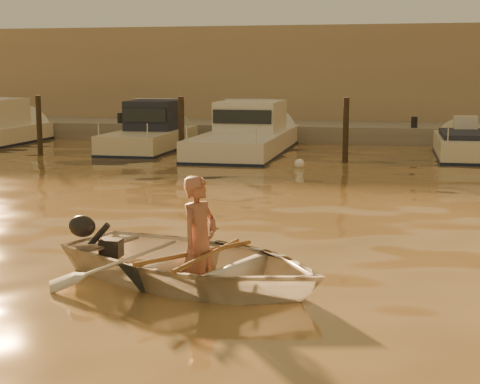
% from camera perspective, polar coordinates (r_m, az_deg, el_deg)
% --- Properties ---
extents(ground_plane, '(160.00, 160.00, 0.00)m').
position_cam_1_polar(ground_plane, '(9.62, 3.61, -7.59)').
color(ground_plane, brown).
rests_on(ground_plane, ground).
extents(dinghy, '(4.64, 4.00, 0.81)m').
position_cam_1_polar(dinghy, '(9.86, -3.65, -5.45)').
color(dinghy, silver).
rests_on(dinghy, ground_plane).
extents(person, '(0.62, 0.75, 1.75)m').
position_cam_1_polar(person, '(9.73, -3.19, -3.87)').
color(person, '#9C614E').
rests_on(person, dinghy).
extents(outboard_motor, '(0.98, 0.70, 0.70)m').
position_cam_1_polar(outboard_motor, '(10.80, -10.06, -4.29)').
color(outboard_motor, black).
rests_on(outboard_motor, dinghy).
extents(oar_port, '(0.39, 2.08, 0.13)m').
position_cam_1_polar(oar_port, '(9.68, -2.46, -4.88)').
color(oar_port, olive).
rests_on(oar_port, dinghy).
extents(oar_starboard, '(1.14, 1.83, 0.13)m').
position_cam_1_polar(oar_starboard, '(9.80, -3.42, -4.72)').
color(oar_starboard, brown).
rests_on(oar_starboard, dinghy).
extents(moored_boat_1, '(2.10, 6.29, 1.75)m').
position_cam_1_polar(moored_boat_1, '(26.65, -7.03, 4.60)').
color(moored_boat_1, beige).
rests_on(moored_boat_1, ground_plane).
extents(moored_boat_2, '(2.66, 8.77, 1.75)m').
position_cam_1_polar(moored_boat_2, '(25.72, 0.50, 4.50)').
color(moored_boat_2, silver).
rests_on(moored_boat_2, ground_plane).
extents(moored_boat_3, '(1.94, 5.65, 0.95)m').
position_cam_1_polar(moored_boat_3, '(25.34, 17.19, 3.10)').
color(moored_boat_3, beige).
rests_on(moored_boat_3, ground_plane).
extents(piling_0, '(0.18, 0.18, 2.20)m').
position_cam_1_polar(piling_0, '(25.85, -15.30, 4.81)').
color(piling_0, '#2D2319').
rests_on(piling_0, ground_plane).
extents(piling_1, '(0.18, 0.18, 2.20)m').
position_cam_1_polar(piling_1, '(23.98, -4.58, 4.78)').
color(piling_1, '#2D2319').
rests_on(piling_1, ground_plane).
extents(piling_2, '(0.18, 0.18, 2.20)m').
position_cam_1_polar(piling_2, '(23.04, 8.20, 4.53)').
color(piling_2, '#2D2319').
rests_on(piling_2, ground_plane).
extents(fender_b, '(0.30, 0.30, 0.30)m').
position_cam_1_polar(fender_b, '(24.84, -10.56, 2.95)').
color(fender_b, '#DF471A').
rests_on(fender_b, ground_plane).
extents(fender_c, '(0.30, 0.30, 0.30)m').
position_cam_1_polar(fender_c, '(21.73, 4.63, 2.18)').
color(fender_c, white).
rests_on(fender_c, ground_plane).
extents(quay, '(52.00, 4.00, 1.00)m').
position_cam_1_polar(quay, '(30.75, 9.52, 4.28)').
color(quay, gray).
rests_on(quay, ground_plane).
extents(waterfront_building, '(46.00, 7.00, 4.80)m').
position_cam_1_polar(waterfront_building, '(36.13, 10.02, 8.58)').
color(waterfront_building, '#9E8466').
rests_on(waterfront_building, quay).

